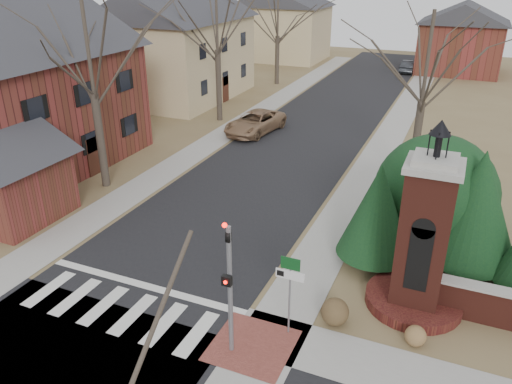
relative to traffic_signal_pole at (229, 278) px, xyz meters
The scene contains 26 objects.
ground 5.05m from the traffic_signal_pole, behind, with size 120.00×120.00×0.00m, color brown.
main_street 22.01m from the traffic_signal_pole, 101.35° to the left, with size 8.00×70.00×0.01m, color black.
crosswalk_zone 5.02m from the traffic_signal_pole, behind, with size 8.00×2.20×0.02m, color silver.
stop_bar 5.30m from the traffic_signal_pole, 158.11° to the left, with size 8.00×0.35×0.02m, color silver.
sidewalk_right_main 21.60m from the traffic_signal_pole, 87.59° to the left, with size 2.00×60.00×0.02m, color gray.
sidewalk_left 23.58m from the traffic_signal_pole, 113.91° to the left, with size 2.00×60.00×0.02m, color gray.
curb_apron 2.66m from the traffic_signal_pole, 40.52° to the left, with size 2.40×2.40×0.02m, color brown.
traffic_signal_pole is the anchor object (origin of this frame).
sign_post 2.02m from the traffic_signal_pole, 47.57° to the left, with size 0.90×0.07×2.75m.
brick_gate_monument 6.47m from the traffic_signal_pole, 43.24° to the left, with size 3.20×3.20×6.47m.
house_brick_left 19.81m from the traffic_signal_pole, 151.43° to the left, with size 9.80×11.80×9.42m.
house_stucco_left 31.92m from the traffic_signal_pole, 123.97° to the left, with size 9.80×12.80×9.28m.
garage_left 13.40m from the traffic_signal_pole, 163.01° to the left, with size 4.80×4.80×4.29m.
house_distant_left 50.18m from the traffic_signal_pole, 108.98° to the left, with size 10.80×8.80×8.53m.
house_distant_right 47.58m from the traffic_signal_pole, 85.55° to the left, with size 8.80×8.80×7.30m.
evergreen_near 7.06m from the traffic_signal_pole, 65.72° to the left, with size 2.80×2.80×4.10m.
evergreen_mid 9.83m from the traffic_signal_pole, 50.89° to the left, with size 3.40×3.40×4.70m.
evergreen_mass 10.09m from the traffic_signal_pole, 62.23° to the left, with size 4.80×4.80×4.80m, color #10321A.
bare_tree_0 14.99m from the traffic_signal_pole, 143.29° to the left, with size 8.05×8.05×11.15m.
bare_tree_1 24.83m from the traffic_signal_pole, 117.81° to the left, with size 8.40×8.40×11.64m.
bare_tree_2 36.66m from the traffic_signal_pole, 108.92° to the left, with size 7.35×7.35×10.19m.
bare_tree_3 16.28m from the traffic_signal_pole, 78.28° to the left, with size 7.00×7.00×9.70m.
pickup_truck 21.20m from the traffic_signal_pole, 111.39° to the left, with size 2.37×5.15×1.43m, color #926F4F.
distant_car 45.07m from the traffic_signal_pole, 91.15° to the left, with size 1.35×3.86×1.27m, color #2E3034.
dry_shrub_left 4.09m from the traffic_signal_pole, 44.16° to the left, with size 0.90×0.90×0.90m, color brown.
dry_shrub_right 6.00m from the traffic_signal_pole, 25.90° to the left, with size 0.65×0.65×0.65m, color brown.
Camera 1 is at (9.54, -9.77, 10.54)m, focal length 35.00 mm.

